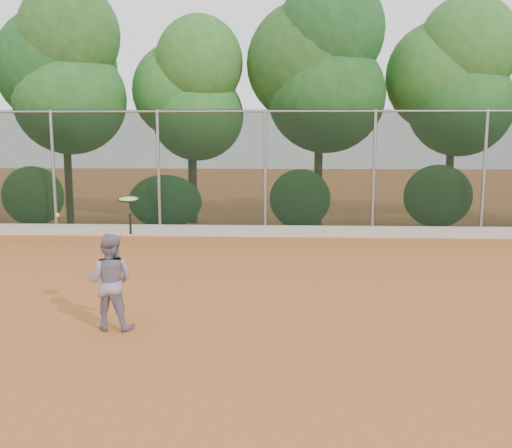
{
  "coord_description": "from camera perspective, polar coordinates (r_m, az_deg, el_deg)",
  "views": [
    {
      "loc": [
        0.43,
        -8.89,
        2.78
      ],
      "look_at": [
        0.0,
        1.0,
        1.25
      ],
      "focal_mm": 40.0,
      "sensor_mm": 36.0,
      "label": 1
    }
  ],
  "objects": [
    {
      "name": "concrete_curb",
      "position": [
        15.94,
        0.91,
        -0.71
      ],
      "size": [
        24.0,
        0.2,
        0.3
      ],
      "primitive_type": "cube",
      "color": "#BBB5AD",
      "rests_on": "ground"
    },
    {
      "name": "foliage_backdrop",
      "position": [
        17.97,
        -0.65,
        13.97
      ],
      "size": [
        23.7,
        3.63,
        7.55
      ],
      "color": "#3A2516",
      "rests_on": "ground"
    },
    {
      "name": "chainlink_fence",
      "position": [
        15.92,
        0.94,
        5.47
      ],
      "size": [
        24.09,
        0.09,
        3.5
      ],
      "color": "black",
      "rests_on": "ground"
    },
    {
      "name": "tennis_player",
      "position": [
        8.53,
        -14.38,
        -5.59
      ],
      "size": [
        0.72,
        0.58,
        1.41
      ],
      "primitive_type": "imported",
      "rotation": [
        0.0,
        0.0,
        3.08
      ],
      "color": "gray",
      "rests_on": "ground"
    },
    {
      "name": "tennis_racket",
      "position": [
        8.04,
        -12.62,
        2.17
      ],
      "size": [
        0.36,
        0.36,
        0.54
      ],
      "color": "black",
      "rests_on": "ground"
    },
    {
      "name": "tennis_ball_in_flight",
      "position": [
        9.16,
        -19.25,
        0.84
      ],
      "size": [
        0.06,
        0.06,
        0.06
      ],
      "color": "yellow",
      "rests_on": "ground"
    },
    {
      "name": "ground",
      "position": [
        9.33,
        -0.27,
        -8.56
      ],
      "size": [
        80.0,
        80.0,
        0.0
      ],
      "primitive_type": "plane",
      "color": "#AC5C28",
      "rests_on": "ground"
    }
  ]
}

